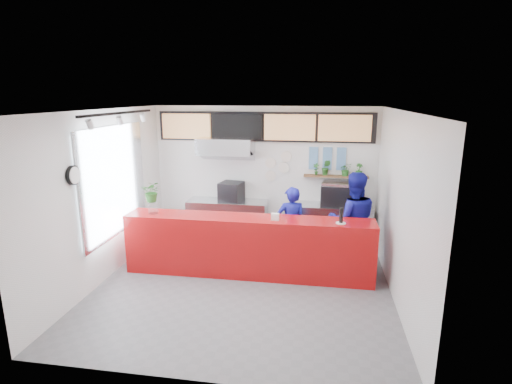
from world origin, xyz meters
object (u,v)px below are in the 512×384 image
Objects in this scene: service_counter at (248,246)px; staff_right at (353,221)px; staff_center at (291,226)px; panini_oven at (231,192)px; pepper_mill at (341,215)px; espresso_machine at (338,195)px.

service_counter is 2.41× the size of staff_right.
staff_center is 0.83× the size of staff_right.
panini_oven is (-0.70, 1.80, 0.56)m from service_counter.
service_counter is 17.17× the size of pepper_mill.
panini_oven is 0.26× the size of staff_right.
staff_right is at bearing 164.76° from staff_center.
panini_oven is 1.88m from staff_center.
espresso_machine is at bearing 10.34° from panini_oven.
service_counter is at bearing -129.37° from espresso_machine.
panini_oven is at bearing -176.85° from espresso_machine.
service_counter is at bearing -58.32° from panini_oven.
staff_right reaches higher than service_counter.
espresso_machine is 2.70× the size of pepper_mill.
staff_right reaches higher than panini_oven.
pepper_mill is (0.90, -0.73, 0.47)m from staff_center.
service_counter is 2.03m from staff_right.
staff_center is at bearing 40.87° from service_counter.
staff_center is at bearing 140.97° from pepper_mill.
staff_center is at bearing -6.53° from staff_right.
panini_oven is at bearing -53.76° from staff_center.
panini_oven is 1.82× the size of pepper_mill.
pepper_mill reaches higher than service_counter.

